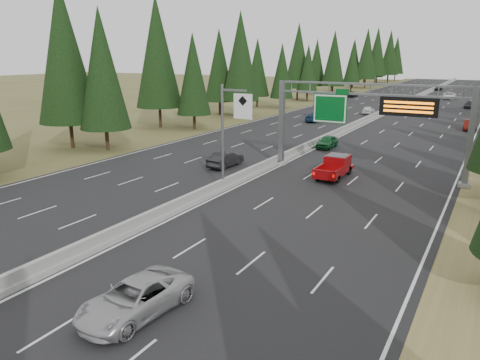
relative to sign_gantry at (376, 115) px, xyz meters
name	(u,v)px	position (x,y,z in m)	size (l,w,h in m)	color
road	(384,114)	(-8.92, 45.12, -5.23)	(32.00, 260.00, 0.08)	black
shoulder_left	(291,108)	(-26.72, 45.12, -5.24)	(3.60, 260.00, 0.06)	#504E25
median_barrier	(384,112)	(-8.92, 45.12, -4.85)	(0.70, 260.00, 0.85)	gray
sign_gantry	(376,115)	(0.00, 0.00, 0.00)	(16.75, 0.98, 7.80)	slate
hov_sign_pole	(229,131)	(-8.33, -9.92, -0.54)	(2.80, 0.50, 8.00)	slate
tree_row_left	(271,59)	(-30.93, 44.46, 3.98)	(11.87, 243.25, 18.99)	black
silver_minivan	(135,298)	(-2.73, -26.88, -4.48)	(2.37, 5.13, 1.43)	#A8A7AC
red_pickup	(336,165)	(-2.65, -1.63, -4.21)	(1.94, 5.43, 1.77)	black
car_ahead_green	(327,142)	(-7.42, 10.13, -4.51)	(1.61, 4.01, 1.37)	#125225
car_ahead_dkred	(470,125)	(5.58, 31.73, -4.49)	(1.47, 4.23, 1.39)	#54110C
car_ahead_dkgrey	(470,105)	(3.63, 61.27, -4.55)	(1.80, 4.43, 1.29)	black
car_ahead_white	(449,96)	(-1.85, 79.99, -4.41)	(2.59, 5.62, 1.56)	white
car_ahead_far	(439,88)	(-7.42, 107.54, -4.51)	(1.60, 3.97, 1.35)	black
car_onc_near	(225,159)	(-12.66, -3.24, -4.48)	(1.51, 4.32, 1.42)	black
car_onc_blue	(316,117)	(-15.88, 29.40, -4.50)	(1.93, 4.74, 1.37)	navy
car_onc_white	(368,110)	(-11.17, 42.88, -4.51)	(1.61, 4.01, 1.37)	silver
car_onc_far	(351,94)	(-23.42, 74.82, -4.51)	(2.24, 4.86, 1.35)	black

